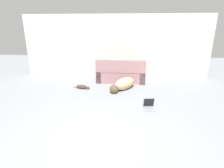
{
  "coord_description": "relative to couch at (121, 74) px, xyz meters",
  "views": [
    {
      "loc": [
        0.53,
        -2.63,
        2.03
      ],
      "look_at": [
        0.11,
        1.96,
        0.52
      ],
      "focal_mm": 28.0,
      "sensor_mm": 36.0,
      "label": 1
    }
  ],
  "objects": [
    {
      "name": "laptop_open",
      "position": [
        0.84,
        -2.32,
        -0.2
      ],
      "size": [
        0.31,
        0.35,
        0.26
      ],
      "rotation": [
        0.0,
        0.0,
        0.09
      ],
      "color": "gray",
      "rests_on": "ground_plane"
    },
    {
      "name": "dog",
      "position": [
        0.13,
        -0.95,
        -0.09
      ],
      "size": [
        0.96,
        1.17,
        0.41
      ],
      "rotation": [
        0.0,
        0.0,
        4.05
      ],
      "color": "tan",
      "rests_on": "ground_plane"
    },
    {
      "name": "ground_plane",
      "position": [
        -0.27,
        -3.92,
        -0.28
      ],
      "size": [
        20.0,
        20.0,
        0.0
      ],
      "primitive_type": "plane",
      "color": "gray"
    },
    {
      "name": "cat",
      "position": [
        -1.28,
        -0.98,
        -0.22
      ],
      "size": [
        0.6,
        0.25,
        0.13
      ],
      "rotation": [
        0.0,
        0.0,
        6.08
      ],
      "color": "#473323",
      "rests_on": "ground_plane"
    },
    {
      "name": "wall_back",
      "position": [
        -0.27,
        0.67,
        0.98
      ],
      "size": [
        7.57,
        0.06,
        2.53
      ],
      "color": "silver",
      "rests_on": "ground_plane"
    },
    {
      "name": "couch",
      "position": [
        0.0,
        0.0,
        0.0
      ],
      "size": [
        1.84,
        0.91,
        0.9
      ],
      "rotation": [
        0.0,
        0.0,
        3.13
      ],
      "color": "#A3757A",
      "rests_on": "ground_plane"
    }
  ]
}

